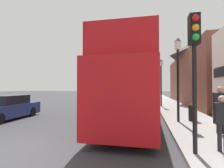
% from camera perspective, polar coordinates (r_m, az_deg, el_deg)
% --- Properties ---
extents(ground_plane, '(144.00, 144.00, 0.00)m').
position_cam_1_polar(ground_plane, '(25.78, 1.41, -5.56)').
color(ground_plane, '#333335').
extents(sidewalk, '(2.92, 108.00, 0.14)m').
position_cam_1_polar(sidewalk, '(22.52, 17.64, -5.95)').
color(sidewalk, gray).
rests_on(sidewalk, ground_plane).
extents(brick_terrace_rear, '(6.00, 18.54, 8.33)m').
position_cam_1_polar(brick_terrace_rear, '(23.04, 28.82, 4.45)').
color(brick_terrace_rear, brown).
rests_on(brick_terrace_rear, ground_plane).
extents(tour_bus, '(2.64, 11.30, 4.14)m').
position_cam_1_polar(tour_bus, '(10.75, 7.27, -1.55)').
color(tour_bus, red).
rests_on(tour_bus, ground_plane).
extents(parked_car_ahead_of_bus, '(2.01, 4.55, 1.39)m').
position_cam_1_polar(parked_car_ahead_of_bus, '(19.24, 10.82, -5.05)').
color(parked_car_ahead_of_bus, black).
rests_on(parked_car_ahead_of_bus, ground_plane).
extents(parked_car_far_side, '(1.89, 4.56, 1.48)m').
position_cam_1_polar(parked_car_far_side, '(12.65, -31.09, -6.79)').
color(parked_car_far_side, navy).
rests_on(parked_car_far_side, ground_plane).
extents(pedestrian_nearest, '(0.42, 0.23, 1.59)m').
position_cam_1_polar(pedestrian_nearest, '(5.96, 32.35, -9.24)').
color(pedestrian_nearest, '#232328').
rests_on(pedestrian_nearest, sidewalk).
extents(pedestrian_second, '(0.49, 0.27, 1.86)m').
position_cam_1_polar(pedestrian_second, '(8.19, 31.92, -5.86)').
color(pedestrian_second, '#232328').
rests_on(pedestrian_second, sidewalk).
extents(traffic_signal, '(0.28, 0.42, 3.86)m').
position_cam_1_polar(traffic_signal, '(5.43, 25.33, 9.70)').
color(traffic_signal, black).
rests_on(traffic_signal, sidewalk).
extents(lamp_post_nearest, '(0.35, 0.35, 4.53)m').
position_cam_1_polar(lamp_post_nearest, '(10.11, 20.71, 6.38)').
color(lamp_post_nearest, black).
rests_on(lamp_post_nearest, sidewalk).
extents(lamp_post_second, '(0.35, 0.35, 4.63)m').
position_cam_1_polar(lamp_post_second, '(17.95, 15.72, 3.26)').
color(lamp_post_second, black).
rests_on(lamp_post_second, sidewalk).
extents(litter_bin, '(0.48, 0.48, 0.92)m').
position_cam_1_polar(litter_bin, '(10.64, 24.87, -8.25)').
color(litter_bin, black).
rests_on(litter_bin, sidewalk).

